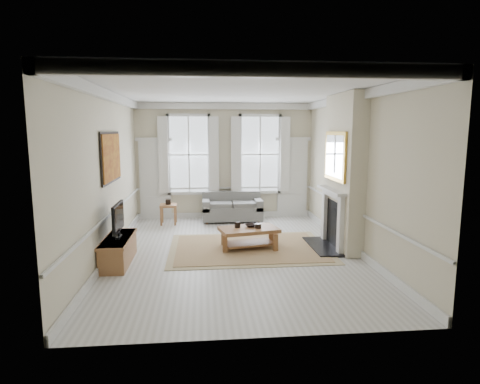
{
  "coord_description": "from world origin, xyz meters",
  "views": [
    {
      "loc": [
        -0.67,
        -8.29,
        2.61
      ],
      "look_at": [
        0.16,
        0.46,
        1.25
      ],
      "focal_mm": 30.0,
      "sensor_mm": 36.0,
      "label": 1
    }
  ],
  "objects": [
    {
      "name": "tv_stand",
      "position": [
        -2.34,
        -0.46,
        0.26
      ],
      "size": [
        0.47,
        1.47,
        0.52
      ],
      "primitive_type": "cube",
      "color": "brown",
      "rests_on": "floor"
    },
    {
      "name": "sofa",
      "position": [
        0.18,
        3.11,
        0.35
      ],
      "size": [
        1.71,
        0.83,
        0.83
      ],
      "color": "slate",
      "rests_on": "floor"
    },
    {
      "name": "right_wall",
      "position": [
        2.6,
        0.0,
        1.7
      ],
      "size": [
        0.0,
        7.2,
        7.2
      ],
      "primitive_type": "plane",
      "rotation": [
        1.57,
        0.0,
        -1.57
      ],
      "color": "beige",
      "rests_on": "floor"
    },
    {
      "name": "bowl",
      "position": [
        0.39,
        0.38,
        0.5
      ],
      "size": [
        0.31,
        0.31,
        0.06
      ],
      "primitive_type": "imported",
      "rotation": [
        0.0,
        0.0,
        0.25
      ],
      "color": "black",
      "rests_on": "coffee_table"
    },
    {
      "name": "window_right",
      "position": [
        1.05,
        3.55,
        1.9
      ],
      "size": [
        1.26,
        0.2,
        2.2
      ],
      "primitive_type": null,
      "color": "#B2BCC6",
      "rests_on": "back_wall"
    },
    {
      "name": "mirror",
      "position": [
        2.21,
        0.2,
        2.05
      ],
      "size": [
        0.06,
        1.26,
        1.06
      ],
      "primitive_type": "cube",
      "color": "gold",
      "rests_on": "chimney_breast"
    },
    {
      "name": "coffee_table",
      "position": [
        0.34,
        0.28,
        0.39
      ],
      "size": [
        1.38,
        0.98,
        0.47
      ],
      "rotation": [
        0.0,
        0.0,
        0.21
      ],
      "color": "brown",
      "rests_on": "rug"
    },
    {
      "name": "painting",
      "position": [
        -2.56,
        0.3,
        2.05
      ],
      "size": [
        0.05,
        1.66,
        1.06
      ],
      "primitive_type": "cube",
      "color": "#C48821",
      "rests_on": "left_wall"
    },
    {
      "name": "back_wall",
      "position": [
        0.0,
        3.6,
        1.7
      ],
      "size": [
        5.2,
        0.0,
        5.2
      ],
      "primitive_type": "plane",
      "rotation": [
        1.57,
        0.0,
        0.0
      ],
      "color": "beige",
      "rests_on": "floor"
    },
    {
      "name": "tv",
      "position": [
        -2.32,
        -0.46,
        0.92
      ],
      "size": [
        0.08,
        0.9,
        0.68
      ],
      "color": "black",
      "rests_on": "tv_stand"
    },
    {
      "name": "ceramic_pot_b",
      "position": [
        0.54,
        0.23,
        0.52
      ],
      "size": [
        0.14,
        0.14,
        0.1
      ],
      "primitive_type": "cylinder",
      "color": "black",
      "rests_on": "coffee_table"
    },
    {
      "name": "fireplace",
      "position": [
        2.2,
        0.2,
        0.73
      ],
      "size": [
        0.21,
        1.45,
        1.33
      ],
      "color": "silver",
      "rests_on": "floor"
    },
    {
      "name": "door_left",
      "position": [
        -2.05,
        3.56,
        1.15
      ],
      "size": [
        0.9,
        0.08,
        2.3
      ],
      "primitive_type": "cube",
      "color": "silver",
      "rests_on": "floor"
    },
    {
      "name": "door_right",
      "position": [
        2.05,
        3.56,
        1.15
      ],
      "size": [
        0.9,
        0.08,
        2.3
      ],
      "primitive_type": "cube",
      "color": "silver",
      "rests_on": "floor"
    },
    {
      "name": "window_left",
      "position": [
        -1.05,
        3.55,
        1.9
      ],
      "size": [
        1.26,
        0.2,
        2.2
      ],
      "primitive_type": null,
      "color": "#B2BCC6",
      "rests_on": "back_wall"
    },
    {
      "name": "chimney_breast",
      "position": [
        2.43,
        0.2,
        1.7
      ],
      "size": [
        0.35,
        1.7,
        3.38
      ],
      "primitive_type": "cube",
      "color": "beige",
      "rests_on": "floor"
    },
    {
      "name": "floor",
      "position": [
        0.0,
        0.0,
        0.0
      ],
      "size": [
        7.2,
        7.2,
        0.0
      ],
      "primitive_type": "plane",
      "color": "#B7B5AD",
      "rests_on": "ground"
    },
    {
      "name": "ceramic_pot_a",
      "position": [
        0.09,
        0.33,
        0.53
      ],
      "size": [
        0.13,
        0.13,
        0.13
      ],
      "primitive_type": "cylinder",
      "color": "black",
      "rests_on": "coffee_table"
    },
    {
      "name": "hearth",
      "position": [
        2.0,
        0.2,
        0.03
      ],
      "size": [
        0.55,
        1.5,
        0.05
      ],
      "primitive_type": "cube",
      "color": "black",
      "rests_on": "floor"
    },
    {
      "name": "left_wall",
      "position": [
        -2.6,
        0.0,
        1.7
      ],
      "size": [
        0.0,
        7.2,
        7.2
      ],
      "primitive_type": "plane",
      "rotation": [
        1.57,
        0.0,
        1.57
      ],
      "color": "beige",
      "rests_on": "floor"
    },
    {
      "name": "rug",
      "position": [
        0.34,
        0.28,
        0.01
      ],
      "size": [
        3.5,
        2.6,
        0.02
      ],
      "primitive_type": "cube",
      "color": "#A27954",
      "rests_on": "floor"
    },
    {
      "name": "ceiling",
      "position": [
        0.0,
        0.0,
        3.4
      ],
      "size": [
        7.2,
        7.2,
        0.0
      ],
      "primitive_type": "plane",
      "rotation": [
        3.14,
        0.0,
        0.0
      ],
      "color": "white",
      "rests_on": "back_wall"
    },
    {
      "name": "side_table",
      "position": [
        -1.63,
        2.84,
        0.45
      ],
      "size": [
        0.47,
        0.47,
        0.56
      ],
      "rotation": [
        0.0,
        0.0,
        0.03
      ],
      "color": "brown",
      "rests_on": "floor"
    }
  ]
}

